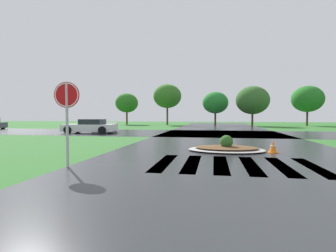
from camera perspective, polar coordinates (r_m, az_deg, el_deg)
The scene contains 9 objects.
asphalt_roadway at distance 13.00m, azimuth 12.79°, elevation -4.50°, with size 10.01×80.00×0.01m, color #232628.
asphalt_cross_road at distance 22.69m, azimuth 11.55°, elevation -1.59°, with size 90.00×9.01×0.01m, color #232628.
crosswalk_stripes at distance 8.55m, azimuth 14.33°, elevation -8.07°, with size 4.95×3.24×0.01m.
stop_sign at distance 8.32m, azimuth -20.98°, elevation 4.46°, with size 0.76×0.13×2.51m.
median_island at distance 11.70m, azimuth 12.48°, elevation -4.64°, with size 3.27×2.27×0.68m.
car_dark_suv at distance 23.46m, azimuth -16.48°, elevation -0.13°, with size 4.46×2.14×1.20m.
drainage_pipe_stack at distance 25.29m, azimuth -13.51°, elevation -0.26°, with size 2.42×1.28×0.84m.
traffic_cone at distance 11.65m, azimuth 21.70°, elevation -4.21°, with size 0.36×0.36×0.51m.
background_treeline at distance 40.96m, azimuth 16.60°, elevation 5.64°, with size 37.81×6.93×6.40m.
Camera 1 is at (-0.67, -2.89, 1.54)m, focal length 28.27 mm.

